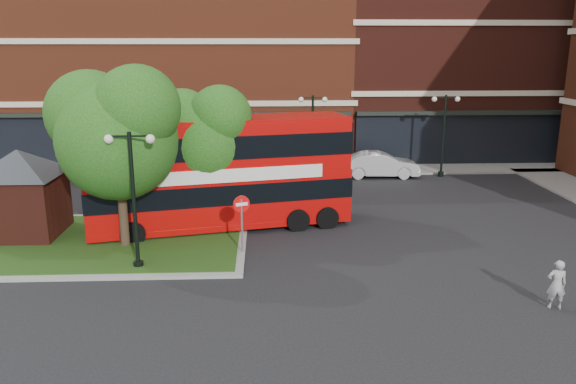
{
  "coord_description": "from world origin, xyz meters",
  "views": [
    {
      "loc": [
        -0.92,
        -18.94,
        7.81
      ],
      "look_at": [
        0.04,
        3.37,
        2.0
      ],
      "focal_mm": 35.0,
      "sensor_mm": 36.0,
      "label": 1
    }
  ],
  "objects_px": {
    "car_silver": "(280,168)",
    "car_white": "(380,165)",
    "bus": "(220,166)",
    "woman": "(557,284)"
  },
  "relations": [
    {
      "from": "car_silver",
      "to": "car_white",
      "type": "height_order",
      "value": "car_white"
    },
    {
      "from": "car_silver",
      "to": "woman",
      "type": "bearing_deg",
      "value": -154.48
    },
    {
      "from": "bus",
      "to": "car_white",
      "type": "relative_size",
      "value": 2.44
    },
    {
      "from": "woman",
      "to": "car_silver",
      "type": "height_order",
      "value": "woman"
    },
    {
      "from": "bus",
      "to": "woman",
      "type": "xyz_separation_m",
      "value": [
        10.77,
        -8.38,
        -2.02
      ]
    },
    {
      "from": "bus",
      "to": "car_silver",
      "type": "distance_m",
      "value": 10.26
    },
    {
      "from": "car_silver",
      "to": "car_white",
      "type": "relative_size",
      "value": 0.76
    },
    {
      "from": "bus",
      "to": "car_silver",
      "type": "height_order",
      "value": "bus"
    },
    {
      "from": "bus",
      "to": "woman",
      "type": "distance_m",
      "value": 13.79
    },
    {
      "from": "bus",
      "to": "woman",
      "type": "relative_size",
      "value": 7.32
    }
  ]
}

